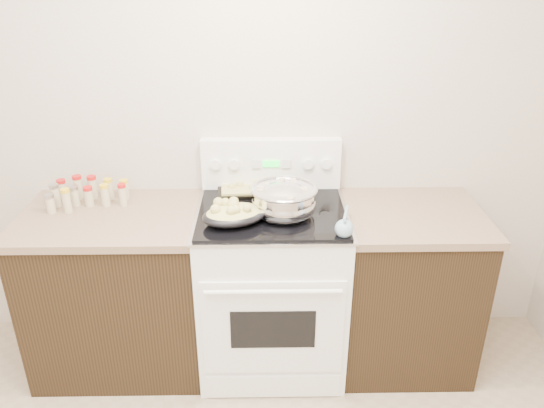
{
  "coord_description": "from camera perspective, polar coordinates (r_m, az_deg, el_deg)",
  "views": [
    {
      "loc": [
        0.31,
        -1.01,
        2.12
      ],
      "look_at": [
        0.35,
        1.37,
        1.0
      ],
      "focal_mm": 35.0,
      "sensor_mm": 36.0,
      "label": 1
    }
  ],
  "objects": [
    {
      "name": "room_shell",
      "position": [
        1.14,
        -16.78,
        2.54
      ],
      "size": [
        4.1,
        3.6,
        2.75
      ],
      "color": "beige",
      "rests_on": "ground"
    },
    {
      "name": "counter_left",
      "position": [
        3.06,
        -15.97,
        -8.8
      ],
      "size": [
        0.93,
        0.67,
        0.92
      ],
      "color": "black",
      "rests_on": "ground"
    },
    {
      "name": "counter_right",
      "position": [
        3.05,
        13.99,
        -8.61
      ],
      "size": [
        0.73,
        0.67,
        0.92
      ],
      "color": "black",
      "rests_on": "ground"
    },
    {
      "name": "kitchen_range",
      "position": [
        2.93,
        -0.02,
        -8.6
      ],
      "size": [
        0.78,
        0.73,
        1.22
      ],
      "color": "white",
      "rests_on": "ground"
    },
    {
      "name": "mixing_bowl",
      "position": [
        2.62,
        1.28,
        0.31
      ],
      "size": [
        0.33,
        0.33,
        0.19
      ],
      "color": "silver",
      "rests_on": "kitchen_range"
    },
    {
      "name": "roasting_pan",
      "position": [
        2.56,
        -4.15,
        -1.03
      ],
      "size": [
        0.37,
        0.31,
        0.11
      ],
      "color": "black",
      "rests_on": "kitchen_range"
    },
    {
      "name": "baking_sheet",
      "position": [
        2.93,
        -1.86,
        1.91
      ],
      "size": [
        0.43,
        0.32,
        0.06
      ],
      "color": "black",
      "rests_on": "kitchen_range"
    },
    {
      "name": "wooden_spoon",
      "position": [
        2.66,
        0.83,
        -0.81
      ],
      "size": [
        0.2,
        0.18,
        0.04
      ],
      "color": "#A37B4A",
      "rests_on": "kitchen_range"
    },
    {
      "name": "blue_ladle",
      "position": [
        2.48,
        7.79,
        -2.47
      ],
      "size": [
        0.1,
        0.29,
        0.11
      ],
      "color": "#799EB5",
      "rests_on": "kitchen_range"
    },
    {
      "name": "spice_jars",
      "position": [
        2.97,
        -19.42,
        1.11
      ],
      "size": [
        0.4,
        0.23,
        0.13
      ],
      "color": "#BFB28C",
      "rests_on": "counter_left"
    }
  ]
}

